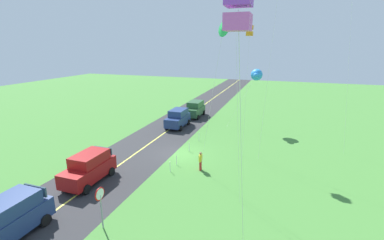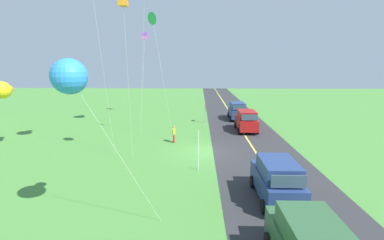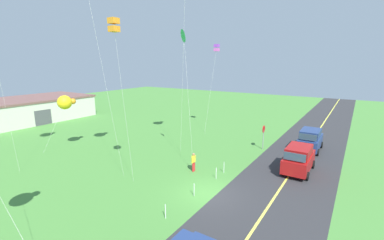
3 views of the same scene
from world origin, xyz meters
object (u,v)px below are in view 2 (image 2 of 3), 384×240
Objects in this scene: car_parked_east_near at (237,111)px; kite_green_far at (2,90)px; car_suv_foreground at (246,121)px; kite_blue_mid at (70,76)px; car_parked_west_near at (277,179)px; person_adult_near at (174,133)px; kite_red_low at (153,19)px; stop_sign at (205,108)px; kite_yellow_high at (123,0)px; kite_pink_drift at (145,36)px.

car_parked_east_near is 25.17m from kite_green_far.
kite_blue_mid is at bearing 151.04° from car_suv_foreground.
car_parked_east_near is at bearing -2.31° from car_parked_west_near.
person_adult_near is 0.14× the size of kite_red_low.
kite_green_far is at bearing 107.80° from kite_red_low.
stop_sign is 17.86m from kite_yellow_high.
stop_sign is 0.22× the size of kite_yellow_high.
stop_sign reaches higher than person_adult_near.
kite_green_far is (8.41, 20.10, 3.87)m from car_parked_west_near.
person_adult_near is 11.93m from kite_yellow_high.
car_parked_west_near is 0.38× the size of kite_yellow_high.
person_adult_near is at bearing 122.08° from car_suv_foreground.
kite_pink_drift reaches higher than stop_sign.
car_suv_foreground is at bearing 85.35° from person_adult_near.
kite_blue_mid reaches higher than car_suv_foreground.
stop_sign is at bearing 124.11° from person_adult_near.
kite_red_low reaches higher than car_parked_west_near.
kite_pink_drift is at bearing 163.60° from person_adult_near.
car_suv_foreground and car_parked_east_near have the same top height.
kite_green_far is at bearing 123.52° from stop_sign.
kite_yellow_high is at bearing -104.81° from kite_green_far.
car_parked_east_near is 15.59m from kite_pink_drift.
person_adult_near is 17.14m from kite_pink_drift.
car_parked_west_near is 0.39× the size of kite_pink_drift.
kite_pink_drift reaches higher than car_parked_west_near.
kite_red_low is at bearing 108.78° from car_suv_foreground.
car_parked_west_near is at bearing -145.89° from kite_red_low.
car_parked_east_near is at bearing -61.92° from stop_sign.
kite_green_far reaches higher than person_adult_near.
stop_sign is at bearing -34.07° from kite_red_low.
car_suv_foreground and car_parked_west_near have the same top height.
kite_pink_drift is at bearing 61.11° from stop_sign.
stop_sign is (-2.24, 4.20, 0.65)m from car_parked_east_near.
kite_pink_drift is at bearing -29.74° from kite_green_far.
car_suv_foreground is 13.92m from kite_red_low.
car_suv_foreground is 21.62m from kite_blue_mid.
person_adult_near is (10.74, 6.38, -0.29)m from car_parked_west_near.
kite_yellow_high is (-5.23, 2.74, 10.36)m from person_adult_near.
car_suv_foreground is 1.00× the size of car_parked_west_near.
car_suv_foreground is at bearing -28.96° from kite_blue_mid.
kite_blue_mid reaches higher than stop_sign.
car_parked_west_near is at bearing -72.17° from kite_blue_mid.
car_parked_east_near is 1.72× the size of stop_sign.
car_parked_west_near is 28.09m from kite_pink_drift.
car_parked_east_near is 0.77× the size of kite_green_far.
stop_sign is 0.22× the size of kite_red_low.
stop_sign is 12.70m from kite_pink_drift.
person_adult_near is at bearing -159.67° from kite_pink_drift.
kite_green_far is (-3.80, 11.83, -6.03)m from kite_red_low.
kite_red_low is at bearing -164.51° from person_adult_near.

